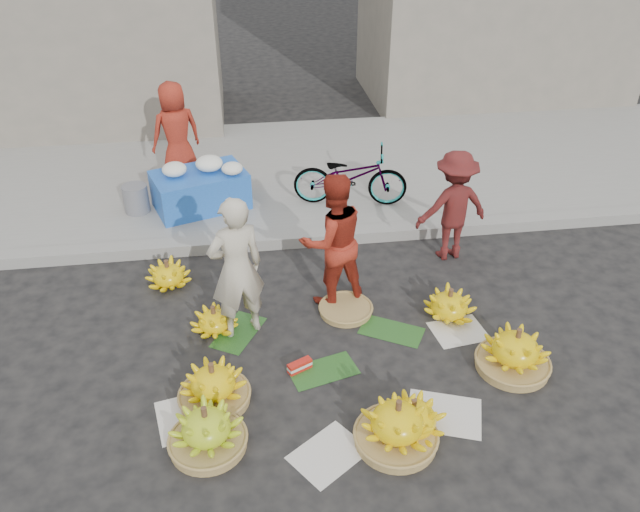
{
  "coord_description": "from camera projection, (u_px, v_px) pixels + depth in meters",
  "views": [
    {
      "loc": [
        -0.75,
        -4.65,
        4.22
      ],
      "look_at": [
        0.0,
        0.78,
        0.7
      ],
      "focal_mm": 35.0,
      "sensor_mm": 36.0,
      "label": 1
    }
  ],
  "objects": [
    {
      "name": "building_left",
      "position": [
        38.0,
        10.0,
        10.7
      ],
      "size": [
        6.0,
        3.0,
        4.0
      ],
      "primitive_type": "cube",
      "color": "gray",
      "rests_on": "sidewalk"
    },
    {
      "name": "banana_bunch_2",
      "position": [
        412.0,
        417.0,
        5.36
      ],
      "size": [
        0.61,
        0.61,
        0.37
      ],
      "rotation": [
        0.0,
        0.0,
        -0.05
      ],
      "color": "yellow",
      "rests_on": "ground"
    },
    {
      "name": "man_striped",
      "position": [
        453.0,
        206.0,
        7.46
      ],
      "size": [
        0.96,
        0.63,
        1.39
      ],
      "primitive_type": "imported",
      "rotation": [
        0.0,
        0.0,
        3.28
      ],
      "color": "maroon",
      "rests_on": "ground"
    },
    {
      "name": "sidewalk",
      "position": [
        289.0,
        171.0,
        9.8
      ],
      "size": [
        40.0,
        4.0,
        0.12
      ],
      "primitive_type": "cube",
      "color": "gray",
      "rests_on": "ground"
    },
    {
      "name": "banana_bunch_6",
      "position": [
        214.0,
        320.0,
        6.53
      ],
      "size": [
        0.61,
        0.61,
        0.3
      ],
      "rotation": [
        0.0,
        0.0,
        -0.41
      ],
      "color": "yellow",
      "rests_on": "ground"
    },
    {
      "name": "flower_vendor",
      "position": [
        176.0,
        133.0,
        9.0
      ],
      "size": [
        0.85,
        0.72,
        1.48
      ],
      "primitive_type": "imported",
      "rotation": [
        0.0,
        0.0,
        3.54
      ],
      "color": "#AB2D1A",
      "rests_on": "sidewalk"
    },
    {
      "name": "grey_bucket",
      "position": [
        136.0,
        199.0,
        8.45
      ],
      "size": [
        0.34,
        0.34,
        0.38
      ],
      "primitive_type": "cylinder",
      "color": "slate",
      "rests_on": "sidewalk"
    },
    {
      "name": "vendor_red",
      "position": [
        333.0,
        241.0,
        6.65
      ],
      "size": [
        0.87,
        0.75,
        1.53
      ],
      "primitive_type": "imported",
      "rotation": [
        0.0,
        0.0,
        3.4
      ],
      "color": "#AB2D1A",
      "rests_on": "ground"
    },
    {
      "name": "banana_bunch_5",
      "position": [
        449.0,
        304.0,
        6.72
      ],
      "size": [
        0.7,
        0.7,
        0.35
      ],
      "rotation": [
        0.0,
        0.0,
        0.3
      ],
      "color": "yellow",
      "rests_on": "ground"
    },
    {
      "name": "banana_bunch_1",
      "position": [
        207.0,
        430.0,
        5.19
      ],
      "size": [
        0.7,
        0.7,
        0.45
      ],
      "rotation": [
        0.0,
        0.0,
        -0.27
      ],
      "color": "olive",
      "rests_on": "ground"
    },
    {
      "name": "banana_bunch_3",
      "position": [
        397.0,
        424.0,
        5.23
      ],
      "size": [
        0.83,
        0.83,
        0.48
      ],
      "rotation": [
        0.0,
        0.0,
        -0.42
      ],
      "color": "olive",
      "rests_on": "ground"
    },
    {
      "name": "vendor_cream",
      "position": [
        236.0,
        269.0,
        6.17
      ],
      "size": [
        0.66,
        0.54,
        1.57
      ],
      "primitive_type": "imported",
      "rotation": [
        0.0,
        0.0,
        3.48
      ],
      "color": "beige",
      "rests_on": "ground"
    },
    {
      "name": "flower_table",
      "position": [
        201.0,
        187.0,
        8.51
      ],
      "size": [
        1.4,
        1.11,
        0.71
      ],
      "rotation": [
        0.0,
        0.0,
        0.32
      ],
      "color": "blue",
      "rests_on": "sidewalk"
    },
    {
      "name": "banana_bunch_4",
      "position": [
        515.0,
        351.0,
        6.0
      ],
      "size": [
        0.71,
        0.71,
        0.48
      ],
      "rotation": [
        0.0,
        0.0,
        -0.1
      ],
      "color": "olive",
      "rests_on": "ground"
    },
    {
      "name": "banana_leaves",
      "position": [
        318.0,
        344.0,
        6.4
      ],
      "size": [
        2.0,
        1.0,
        0.0
      ],
      "primitive_type": null,
      "color": "#1D4C19",
      "rests_on": "ground"
    },
    {
      "name": "ground",
      "position": [
        330.0,
        356.0,
        6.25
      ],
      "size": [
        80.0,
        80.0,
        0.0
      ],
      "primitive_type": "plane",
      "color": "black",
      "rests_on": "ground"
    },
    {
      "name": "newspaper_scatter",
      "position": [
        344.0,
        416.0,
        5.58
      ],
      "size": [
        3.2,
        1.8,
        0.0
      ],
      "primitive_type": null,
      "color": "silver",
      "rests_on": "ground"
    },
    {
      "name": "curb",
      "position": [
        305.0,
        238.0,
        8.04
      ],
      "size": [
        40.0,
        0.25,
        0.15
      ],
      "primitive_type": "cube",
      "color": "gray",
      "rests_on": "ground"
    },
    {
      "name": "bicycle",
      "position": [
        350.0,
        176.0,
        8.54
      ],
      "size": [
        0.83,
        1.64,
        0.82
      ],
      "primitive_type": "imported",
      "rotation": [
        0.0,
        0.0,
        1.38
      ],
      "color": "gray",
      "rests_on": "sidewalk"
    },
    {
      "name": "banana_bunch_0",
      "position": [
        213.0,
        385.0,
        5.64
      ],
      "size": [
        0.64,
        0.64,
        0.45
      ],
      "rotation": [
        0.0,
        0.0,
        -0.06
      ],
      "color": "olive",
      "rests_on": "ground"
    },
    {
      "name": "banana_bunch_7",
      "position": [
        168.0,
        274.0,
        7.23
      ],
      "size": [
        0.66,
        0.66,
        0.33
      ],
      "rotation": [
        0.0,
        0.0,
        0.38
      ],
      "color": "yellow",
      "rests_on": "ground"
    },
    {
      "name": "incense_stack",
      "position": [
        300.0,
        366.0,
        6.05
      ],
      "size": [
        0.25,
        0.18,
        0.1
      ],
      "primitive_type": "cube",
      "rotation": [
        0.0,
        0.0,
        0.45
      ],
      "color": "red",
      "rests_on": "ground"
    },
    {
      "name": "basket_spare",
      "position": [
        346.0,
        310.0,
        6.84
      ],
      "size": [
        0.68,
        0.68,
        0.07
      ],
      "primitive_type": "cylinder",
      "rotation": [
        0.0,
        0.0,
        0.21
      ],
      "color": "olive",
      "rests_on": "ground"
    }
  ]
}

